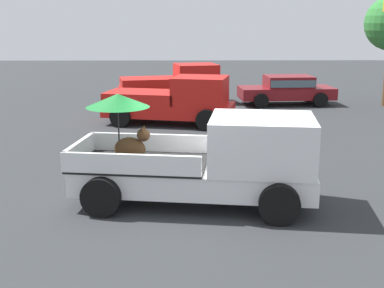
% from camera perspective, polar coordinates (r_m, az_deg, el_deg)
% --- Properties ---
extents(ground_plane, '(80.00, 80.00, 0.00)m').
position_cam_1_polar(ground_plane, '(11.09, 0.26, -6.54)').
color(ground_plane, '#2D3033').
extents(pickup_truck_main, '(5.26, 2.81, 2.33)m').
position_cam_1_polar(pickup_truck_main, '(10.75, 2.38, -1.71)').
color(pickup_truck_main, black).
rests_on(pickup_truck_main, ground).
extents(pickup_truck_red, '(5.07, 2.95, 1.80)m').
position_cam_1_polar(pickup_truck_red, '(19.25, -1.97, 4.80)').
color(pickup_truck_red, black).
rests_on(pickup_truck_red, ground).
extents(pickup_truck_far, '(5.06, 2.90, 1.80)m').
position_cam_1_polar(pickup_truck_far, '(24.37, -1.85, 6.66)').
color(pickup_truck_far, black).
rests_on(pickup_truck_far, ground).
extents(parked_sedan_near, '(4.41, 2.20, 1.33)m').
position_cam_1_polar(parked_sedan_near, '(24.21, 10.51, 6.08)').
color(parked_sedan_near, black).
rests_on(parked_sedan_near, ground).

